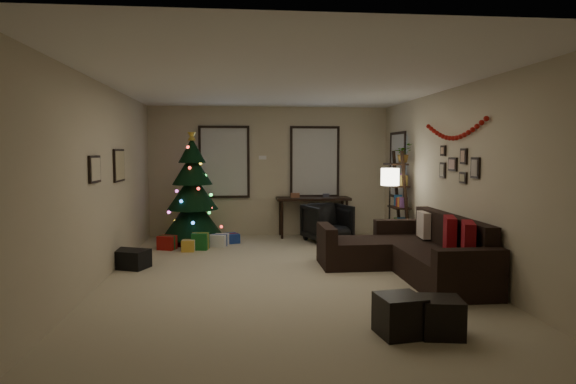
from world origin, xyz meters
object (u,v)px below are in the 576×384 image
Objects in this scene: sofa at (412,254)px; desk_chair at (327,223)px; bookshelf at (400,201)px; desk at (313,202)px; christmas_tree at (193,196)px.

sofa is 2.70m from desk_chair.
desk_chair is 0.42× the size of bookshelf.
desk is 2.02× the size of desk_chair.
sofa is 1.78× the size of desk.
bookshelf is at bearing -43.16° from desk.
sofa is 3.61× the size of desk_chair.
desk is 0.85× the size of bookshelf.
christmas_tree reaches higher than bookshelf.
christmas_tree is 1.46× the size of desk.
bookshelf is (1.23, -0.68, 0.49)m from desk_chair.
bookshelf reaches higher than desk_chair.
bookshelf is at bearing -12.26° from christmas_tree.
desk_chair is (0.18, -0.65, -0.35)m from desk.
desk_chair is at bearing 151.22° from bookshelf.
desk is at bearing 106.56° from sofa.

